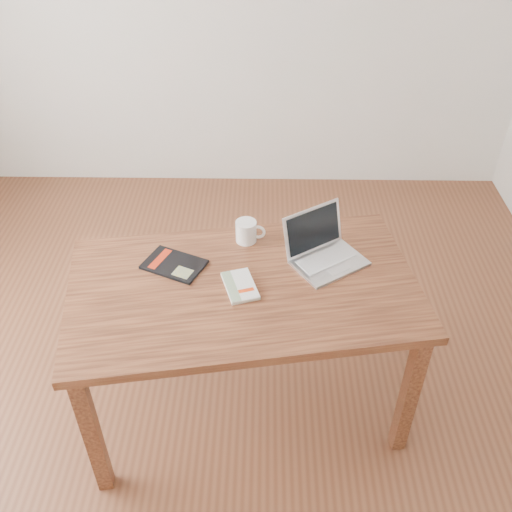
{
  "coord_description": "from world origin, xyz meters",
  "views": [
    {
      "loc": [
        0.25,
        -1.8,
        2.28
      ],
      "look_at": [
        0.22,
        -0.01,
        0.85
      ],
      "focal_mm": 40.0,
      "sensor_mm": 36.0,
      "label": 1
    }
  ],
  "objects_px": {
    "white_guidebook": "(240,286)",
    "coffee_mug": "(247,231)",
    "black_guidebook": "(174,264)",
    "laptop": "(323,250)",
    "desk": "(244,301)"
  },
  "relations": [
    {
      "from": "black_guidebook",
      "to": "laptop",
      "type": "xyz_separation_m",
      "value": [
        0.63,
        0.06,
        0.04
      ]
    },
    {
      "from": "white_guidebook",
      "to": "coffee_mug",
      "type": "height_order",
      "value": "coffee_mug"
    },
    {
      "from": "black_guidebook",
      "to": "coffee_mug",
      "type": "height_order",
      "value": "coffee_mug"
    },
    {
      "from": "white_guidebook",
      "to": "black_guidebook",
      "type": "distance_m",
      "value": 0.31
    },
    {
      "from": "white_guidebook",
      "to": "coffee_mug",
      "type": "bearing_deg",
      "value": 69.34
    },
    {
      "from": "desk",
      "to": "coffee_mug",
      "type": "distance_m",
      "value": 0.33
    },
    {
      "from": "desk",
      "to": "white_guidebook",
      "type": "bearing_deg",
      "value": -135.11
    },
    {
      "from": "coffee_mug",
      "to": "white_guidebook",
      "type": "bearing_deg",
      "value": -88.52
    },
    {
      "from": "desk",
      "to": "black_guidebook",
      "type": "relative_size",
      "value": 5.22
    },
    {
      "from": "desk",
      "to": "coffee_mug",
      "type": "relative_size",
      "value": 11.45
    },
    {
      "from": "black_guidebook",
      "to": "white_guidebook",
      "type": "bearing_deg",
      "value": -90.81
    },
    {
      "from": "desk",
      "to": "black_guidebook",
      "type": "height_order",
      "value": "black_guidebook"
    },
    {
      "from": "coffee_mug",
      "to": "laptop",
      "type": "bearing_deg",
      "value": -15.6
    },
    {
      "from": "desk",
      "to": "coffee_mug",
      "type": "xyz_separation_m",
      "value": [
        0.01,
        0.3,
        0.14
      ]
    },
    {
      "from": "white_guidebook",
      "to": "laptop",
      "type": "relative_size",
      "value": 0.56
    }
  ]
}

